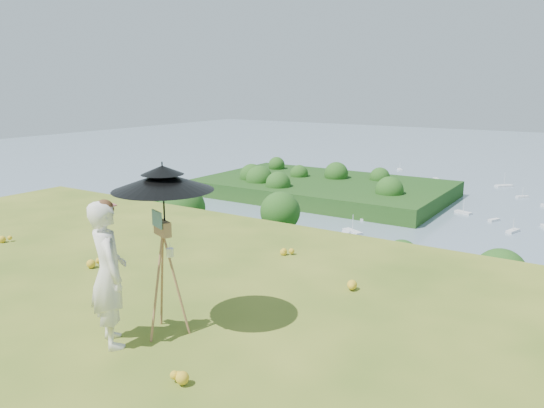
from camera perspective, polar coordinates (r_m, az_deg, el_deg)
The scene contains 9 objects.
shoreline_tier at distance 86.61m, azimuth 26.19°, elevation -15.30°, with size 170.00×28.00×8.00m, color #6B6456.
peninsula at distance 179.72m, azimuth 5.61°, elevation 2.49°, with size 90.00×60.00×12.00m, color #0E340F, non-canonical shape.
slope_trees at distance 41.68m, azimuth 21.84°, elevation -13.57°, with size 110.00×50.00×6.00m, color #1A5519, non-canonical shape.
harbor_town at distance 83.89m, azimuth 26.63°, elevation -11.35°, with size 110.00×22.00×5.00m, color silver, non-canonical shape.
moored_boats at distance 168.23m, azimuth 25.81°, elevation -1.07°, with size 140.00×140.00×0.70m, color white, non-canonical shape.
painter at distance 6.09m, azimuth -17.17°, elevation -7.19°, with size 0.60×0.39×1.64m, color white.
field_easel at distance 6.21m, azimuth -11.48°, elevation -7.29°, with size 0.56×0.56×1.48m, color #985E3F, non-canonical shape.
sun_umbrella at distance 5.98m, azimuth -11.59°, elevation 0.68°, with size 1.13×1.13×0.80m, color black, non-canonical shape.
painter_cap at distance 5.88m, azimuth -17.66°, elevation -0.06°, with size 0.20×0.24×0.10m, color #C26C6A, non-canonical shape.
Camera 1 is at (6.16, -2.16, 2.84)m, focal length 35.00 mm.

